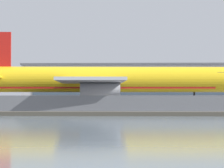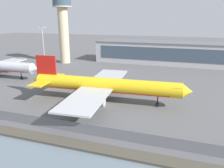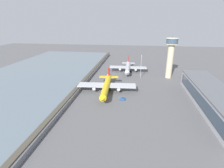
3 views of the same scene
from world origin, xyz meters
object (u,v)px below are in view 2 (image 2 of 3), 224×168
baggage_tug (150,90)px  control_tower (63,24)px  apron_light_mast_apron_west (44,47)px  cargo_jet_yellow (103,86)px

baggage_tug → control_tower: (-51.91, 36.18, 19.99)m
baggage_tug → apron_light_mast_apron_west: (-47.91, 11.88, 10.65)m
control_tower → apron_light_mast_apron_west: size_ratio=1.79×
control_tower → cargo_jet_yellow: bearing=-50.3°
baggage_tug → control_tower: bearing=145.1°
cargo_jet_yellow → control_tower: size_ratio=1.31×
control_tower → apron_light_mast_apron_west: bearing=-80.7°
apron_light_mast_apron_west → cargo_jet_yellow: bearing=-33.7°
cargo_jet_yellow → control_tower: bearing=129.7°
cargo_jet_yellow → apron_light_mast_apron_west: 43.96m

